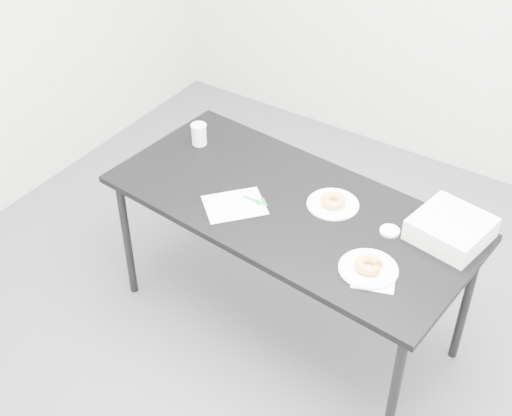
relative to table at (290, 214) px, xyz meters
The scene contains 13 objects.
floor 0.74m from the table, 83.72° to the right, with size 4.00×4.00×0.00m, color #4D4D52.
table is the anchor object (origin of this frame).
scorecard 0.26m from the table, 145.51° to the right, with size 0.21×0.27×0.00m, color white.
logo_patch 0.15m from the table, 153.08° to the right, with size 0.04×0.04×0.00m, color green.
pen 0.17m from the table, 153.85° to the right, with size 0.01×0.01×0.13m, color #0B7D5B.
napkin 0.58m from the table, 22.54° to the right, with size 0.17×0.17×0.00m, color white.
plate_near 0.54m from the table, 21.77° to the right, with size 0.25×0.25×0.01m, color white.
donut_near 0.54m from the table, 21.77° to the right, with size 0.12×0.12×0.04m, color #BD853C.
plate_far 0.21m from the table, 32.70° to the left, with size 0.24×0.24×0.01m, color white.
donut_far 0.21m from the table, 32.70° to the left, with size 0.11×0.11×0.04m, color #BD853C.
coffee_cup 0.69m from the table, 164.75° to the left, with size 0.08×0.08×0.11m, color white.
cup_lid 0.48m from the table, ahead, with size 0.09×0.09×0.01m, color white.
bakery_box 0.73m from the table, 14.48° to the left, with size 0.30×0.30×0.10m, color white.
Camera 1 is at (1.26, -2.08, 2.81)m, focal length 50.00 mm.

